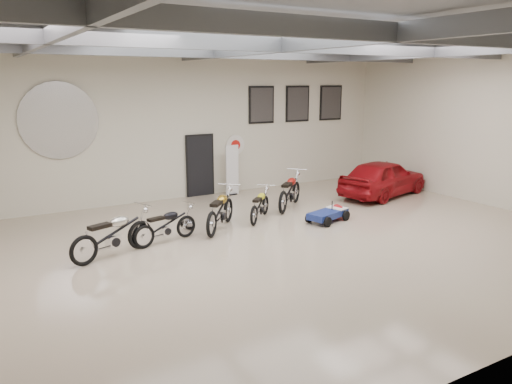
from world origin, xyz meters
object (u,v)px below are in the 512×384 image
motorcycle_black (166,225)px  motorcycle_yellow (260,204)px  banner_stand (232,170)px  motorcycle_silver (113,233)px  motorcycle_gold (220,209)px  motorcycle_red (290,190)px  go_kart (331,211)px  vintage_car (383,178)px

motorcycle_black → motorcycle_yellow: bearing=-2.9°
banner_stand → motorcycle_black: 5.57m
motorcycle_silver → motorcycle_black: 1.45m
motorcycle_gold → motorcycle_yellow: size_ratio=1.21×
banner_stand → motorcycle_silver: size_ratio=0.84×
motorcycle_black → motorcycle_gold: bearing=-2.4°
motorcycle_red → go_kart: motorcycle_red is taller
motorcycle_silver → vintage_car: bearing=-11.2°
motorcycle_red → vintage_car: size_ratio=0.57×
motorcycle_black → motorcycle_red: size_ratio=0.81×
motorcycle_silver → banner_stand: bearing=19.2°
banner_stand → vintage_car: size_ratio=0.47×
motorcycle_silver → motorcycle_red: motorcycle_red is taller
motorcycle_yellow → go_kart: 2.06m
vintage_car → motorcycle_yellow: bearing=80.6°
vintage_car → motorcycle_black: bearing=83.0°
motorcycle_red → vintage_car: bearing=-44.0°
motorcycle_gold → vintage_car: vintage_car is taller
motorcycle_black → motorcycle_gold: size_ratio=0.84×
banner_stand → motorcycle_gold: size_ratio=0.85×
motorcycle_black → motorcycle_red: 4.81m
motorcycle_silver → vintage_car: 9.90m
banner_stand → motorcycle_gold: (-2.23, -3.57, -0.35)m
banner_stand → motorcycle_red: (0.70, -2.59, -0.33)m
motorcycle_silver → motorcycle_red: size_ratio=0.98×
motorcycle_gold → motorcycle_red: (2.93, 0.98, 0.02)m
motorcycle_yellow → go_kart: motorcycle_yellow is taller
motorcycle_red → banner_stand: bearing=64.6°
motorcycle_black → banner_stand: bearing=30.8°
motorcycle_black → motorcycle_yellow: 3.16m
go_kart → vintage_car: 3.92m
motorcycle_silver → vintage_car: (9.79, 1.47, 0.09)m
banner_stand → motorcycle_gold: 4.23m
banner_stand → motorcycle_red: size_ratio=0.82×
banner_stand → vintage_car: bearing=-35.2°
motorcycle_gold → motorcycle_yellow: (1.41, 0.27, -0.10)m
motorcycle_silver → motorcycle_black: motorcycle_silver is taller
banner_stand → motorcycle_silver: (-5.32, -4.30, -0.35)m
motorcycle_yellow → motorcycle_silver: bearing=148.6°
go_kart → motorcycle_silver: bearing=162.5°
go_kart → vintage_car: size_ratio=0.42×
motorcycle_black → motorcycle_gold: 1.73m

